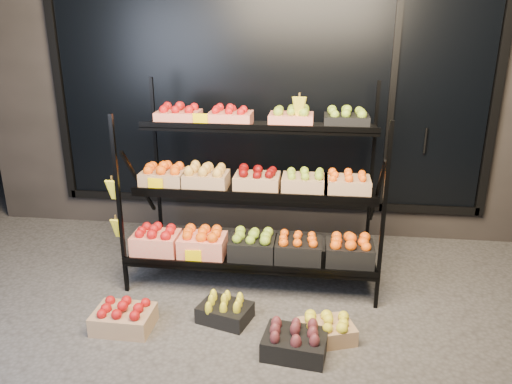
# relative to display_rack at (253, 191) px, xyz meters

# --- Properties ---
(ground) EXTENTS (24.00, 24.00, 0.00)m
(ground) POSITION_rel_display_rack_xyz_m (0.01, -0.60, -0.79)
(ground) COLOR #514F4C
(ground) RESTS_ON ground
(building) EXTENTS (6.00, 2.08, 3.50)m
(building) POSITION_rel_display_rack_xyz_m (0.01, 1.99, 0.96)
(building) COLOR #2D2826
(building) RESTS_ON ground
(display_rack) EXTENTS (2.18, 1.02, 1.67)m
(display_rack) POSITION_rel_display_rack_xyz_m (0.00, 0.00, 0.00)
(display_rack) COLOR black
(display_rack) RESTS_ON ground
(floor_crate_left) EXTENTS (0.43, 0.32, 0.21)m
(floor_crate_left) POSITION_rel_display_rack_xyz_m (-0.84, -0.94, -0.69)
(floor_crate_left) COLOR tan
(floor_crate_left) RESTS_ON ground
(floor_crate_midleft) EXTENTS (0.44, 0.37, 0.19)m
(floor_crate_midleft) POSITION_rel_display_rack_xyz_m (-0.12, -0.74, -0.70)
(floor_crate_midleft) COLOR black
(floor_crate_midleft) RESTS_ON ground
(floor_crate_midright) EXTENTS (0.44, 0.38, 0.19)m
(floor_crate_midright) POSITION_rel_display_rack_xyz_m (0.65, -0.89, -0.70)
(floor_crate_midright) COLOR tan
(floor_crate_midright) RESTS_ON ground
(floor_crate_right) EXTENTS (0.46, 0.36, 0.21)m
(floor_crate_right) POSITION_rel_display_rack_xyz_m (0.43, -1.08, -0.69)
(floor_crate_right) COLOR black
(floor_crate_right) RESTS_ON ground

